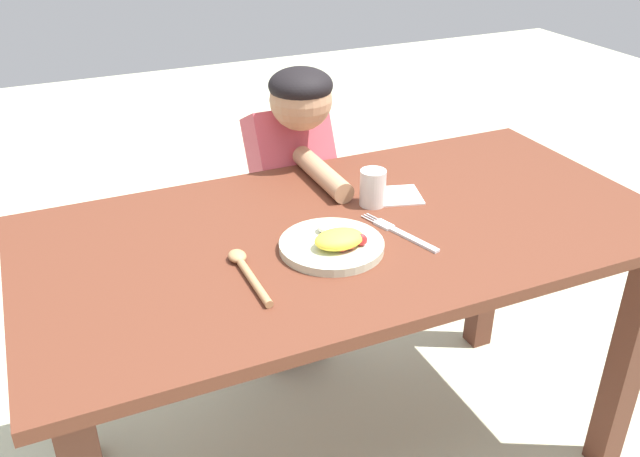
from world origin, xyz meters
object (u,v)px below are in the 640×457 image
(plate, at_px, (334,244))
(person, at_px, (292,219))
(drinking_cup, at_px, (373,188))
(spoon, at_px, (246,270))
(fork, at_px, (400,233))

(plate, relative_size, person, 0.22)
(person, bearing_deg, drinking_cup, 98.97)
(drinking_cup, bearing_deg, spoon, -155.22)
(plate, xyz_separation_m, spoon, (-0.19, -0.01, -0.01))
(person, bearing_deg, fork, 95.11)
(drinking_cup, bearing_deg, fork, -94.42)
(plate, distance_m, person, 0.58)
(fork, bearing_deg, drinking_cup, -21.11)
(fork, distance_m, spoon, 0.35)
(spoon, distance_m, drinking_cup, 0.40)
(plate, bearing_deg, drinking_cup, 42.31)
(spoon, height_order, drinking_cup, drinking_cup)
(fork, distance_m, drinking_cup, 0.16)
(fork, height_order, spoon, spoon)
(plate, height_order, fork, plate)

